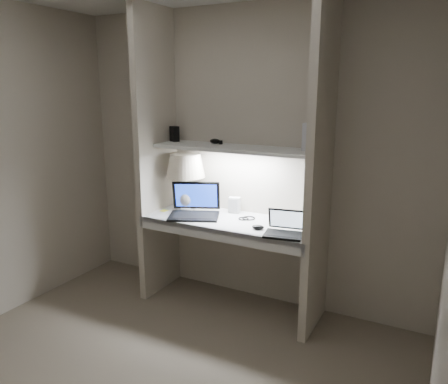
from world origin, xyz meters
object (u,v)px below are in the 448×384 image
Objects in this scene: speaker at (235,205)px; book_row at (317,138)px; laptop_main at (195,208)px; laptop_netbook at (285,229)px; table_lamp at (186,172)px.

speaker is 0.66× the size of book_row.
laptop_main is 2.48× the size of book_row.
table_lamp is at bearing 157.08° from laptop_netbook.
speaker is at bearing 177.76° from book_row.
book_row reaches higher than table_lamp.
laptop_netbook reaches higher than speaker.
laptop_main is 0.86m from laptop_netbook.
laptop_main is 0.35m from speaker.
speaker is at bearing 139.90° from laptop_netbook.
laptop_netbook is (0.86, -0.12, -0.02)m from laptop_main.
book_row reaches higher than speaker.
table_lamp is 1.20m from book_row.
speaker is (0.27, 0.23, 0.01)m from laptop_main.
book_row is at bearing -12.41° from laptop_main.
book_row is (1.14, 0.08, 0.36)m from table_lamp.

